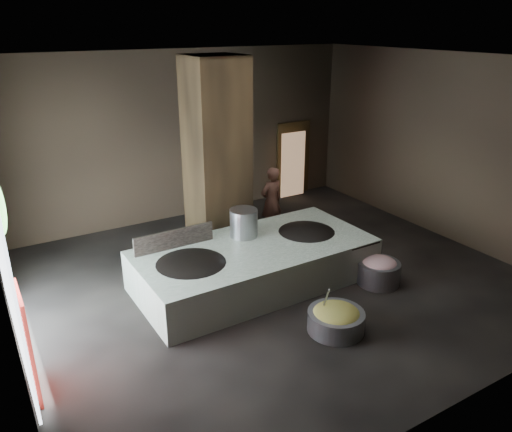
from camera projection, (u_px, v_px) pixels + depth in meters
floor at (272, 281)px, 10.69m from camera, size 10.00×9.00×0.10m
ceiling at (275, 57)px, 9.00m from camera, size 10.00×9.00×0.10m
back_wall at (182, 136)px, 13.47m from camera, size 10.00×0.10×4.50m
front_wall at (471, 271)px, 6.21m from camera, size 10.00×0.10×4.50m
right_wall at (446, 147)px, 12.26m from camera, size 0.10×9.00×4.50m
pillar at (217, 159)px, 11.22m from camera, size 1.20×1.20×4.50m
hearth_platform at (255, 264)px, 10.40m from camera, size 4.92×2.40×0.85m
platform_cap at (255, 247)px, 10.26m from camera, size 4.78×2.29×0.03m
wok_left at (191, 268)px, 9.55m from camera, size 1.54×1.54×0.42m
wok_left_rim at (191, 264)px, 9.52m from camera, size 1.57×1.57×0.05m
wok_right at (306, 235)px, 10.97m from camera, size 1.43×1.43×0.40m
wok_right_rim at (306, 233)px, 10.94m from camera, size 1.47×1.47×0.05m
stock_pot at (244, 224)px, 10.61m from camera, size 0.59×0.59×0.64m
splash_guard at (174, 240)px, 10.08m from camera, size 1.70×0.09×0.42m
cook at (271, 201)px, 12.61m from camera, size 0.70×0.49×1.78m
veg_basin at (336, 321)px, 8.85m from camera, size 1.08×1.08×0.37m
veg_fill at (336, 313)px, 8.79m from camera, size 0.83×0.83×0.26m
ladle at (325, 302)px, 8.77m from camera, size 0.17×0.39×0.72m
meat_basin at (379, 273)px, 10.43m from camera, size 1.11×1.11×0.48m
meat_fill at (379, 264)px, 10.36m from camera, size 0.73×0.73×0.28m
doorway_near at (225, 171)px, 14.39m from camera, size 1.18×0.08×2.38m
doorway_near_glow at (230, 171)px, 14.60m from camera, size 0.80×0.04×1.90m
doorway_far at (293, 160)px, 15.54m from camera, size 1.18×0.08×2.38m
doorway_far_glow at (293, 165)px, 15.22m from camera, size 0.84×0.04×1.99m
left_opening at (3, 262)px, 7.88m from camera, size 0.04×4.20×3.10m
pavilion_sliver at (28, 343)px, 7.15m from camera, size 0.05×0.90×1.70m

